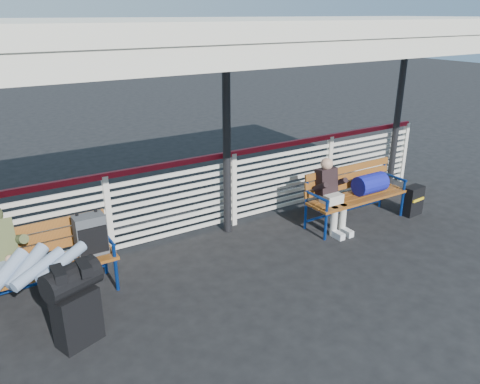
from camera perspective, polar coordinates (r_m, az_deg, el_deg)
ground at (r=5.38m, az=-8.81°, el=-16.02°), size 60.00×60.00×0.00m
fence at (r=6.63m, az=-15.76°, el=-2.52°), size 12.08×0.08×1.24m
canopy at (r=5.13m, az=-14.90°, el=18.36°), size 12.60×3.60×3.16m
luggage_stack at (r=5.12m, az=-19.49°, el=-12.47°), size 0.62×0.47×0.91m
bench_left at (r=5.96m, az=-21.57°, el=-6.52°), size 1.80×0.56×0.97m
bench_right at (r=7.82m, az=14.57°, el=0.62°), size 1.80×0.56×0.92m
traveler_man at (r=5.57m, az=-24.94°, el=-7.63°), size 0.93×1.64×0.77m
companion_person at (r=7.36m, az=11.04°, el=-0.28°), size 0.32×0.66×1.15m
suitcase_side at (r=8.43m, az=20.30°, el=-0.99°), size 0.38×0.25×0.50m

